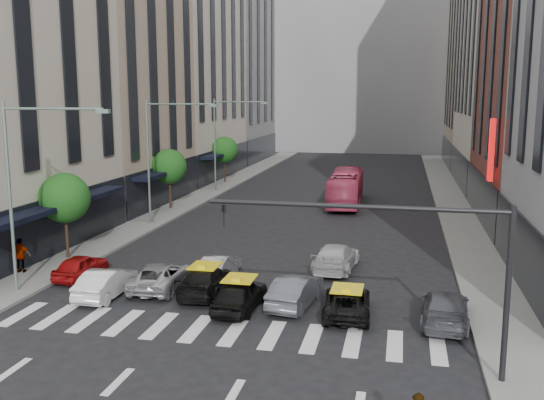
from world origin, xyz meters
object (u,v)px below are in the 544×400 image
Objects in this scene: taxi_left at (205,280)px; streetlamp_far at (224,132)px; streetlamp_near at (26,173)px; taxi_center at (240,294)px; streetlamp_mid at (160,145)px; car_red at (81,266)px; pedestrian_far at (21,255)px; car_white_front at (106,283)px; bus at (346,188)px.

streetlamp_far is at bearing -78.90° from taxi_left.
streetlamp_near is 11.46m from taxi_center.
streetlamp_mid is at bearing -90.00° from streetlamp_far.
pedestrian_far is at bearing 4.59° from car_red.
streetlamp_near is 1.90× the size of taxi_left.
bus is (8.81, 27.09, 0.81)m from car_white_front.
streetlamp_mid is at bearing -110.70° from pedestrian_far.
streetlamp_mid is 16.00m from streetlamp_far.
pedestrian_far reaches higher than car_red.
streetlamp_far reaches higher than car_white_front.
streetlamp_mid reaches higher than pedestrian_far.
streetlamp_far is 29.59m from car_red.
pedestrian_far reaches higher than car_white_front.
taxi_center reaches higher than car_white_front.
car_red is 27.22m from bus.
streetlamp_near is at bearing 64.36° from bus.
bus is at bearing -112.92° from car_red.
car_red is at bearing -14.00° from taxi_center.
car_red is at bearing 172.70° from pedestrian_far.
bus is at bearing -19.85° from streetlamp_far.
pedestrian_far reaches higher than taxi_center.
taxi_left is at bearing 173.71° from car_red.
car_white_front is 4.67m from taxi_left.
taxi_left is (4.46, 1.38, -0.00)m from car_white_front.
streetlamp_mid is 1.90× the size of taxi_left.
car_white_front is 6.68m from taxi_center.
taxi_left is 26.08m from bus.
streetlamp_near is at bearing 9.13° from taxi_left.
taxi_center is at bearing -57.37° from streetlamp_mid.
streetlamp_far reaches higher than pedestrian_far.
taxi_center is (10.21, 0.05, -5.19)m from streetlamp_near.
streetlamp_near is at bearing 75.83° from car_red.
bus is (12.35, 11.54, -4.40)m from streetlamp_mid.
streetlamp_far is 2.15× the size of taxi_center.
streetlamp_far reaches higher than car_red.
streetlamp_near and streetlamp_far have the same top height.
bus is at bearing 65.84° from streetlamp_near.
streetlamp_mid is 16.78m from car_white_front.
bus reaches higher than taxi_left.
streetlamp_mid is 14.34m from pedestrian_far.
car_red is at bearing -12.16° from taxi_left.
streetlamp_near is 4.89× the size of pedestrian_far.
pedestrian_far is (-10.56, 0.91, 0.38)m from taxi_left.
streetlamp_mid is 2.15× the size of car_white_front.
car_red is 0.89× the size of taxi_center.
streetlamp_near is at bearing 6.91° from car_white_front.
taxi_left is (7.16, -1.06, 0.05)m from car_red.
taxi_left is at bearing 165.29° from pedestrian_far.
taxi_center is at bearing 165.25° from car_red.
streetlamp_mid reaches higher than car_red.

